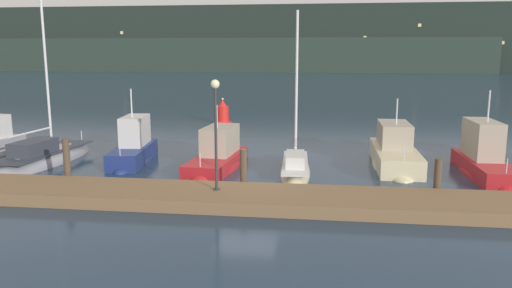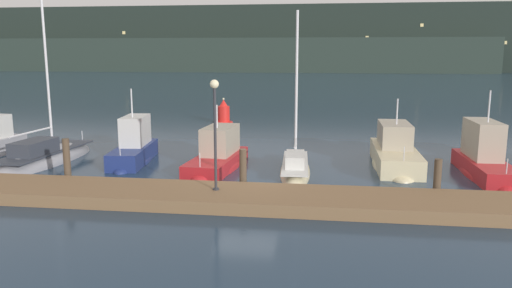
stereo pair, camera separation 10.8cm
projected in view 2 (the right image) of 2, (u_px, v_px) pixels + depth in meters
The scene contains 14 objects.
ground_plane at pixel (246, 187), 20.33m from camera, with size 400.00×400.00×0.00m, color #1E3347.
dock at pixel (236, 198), 18.02m from camera, with size 36.87×2.80×0.45m, color brown.
mooring_pile_1 at pixel (67, 162), 20.47m from camera, with size 0.28×0.28×1.93m, color #4C3D2D.
mooring_pile_2 at pixel (243, 170), 19.51m from camera, with size 0.28×0.28×1.69m, color #4C3D2D.
mooring_pile_3 at pixel (437, 179), 18.55m from camera, with size 0.28×0.28×1.51m, color #4C3D2D.
sailboat_berth_2 at pixel (46, 160), 24.64m from camera, with size 2.53×7.40×11.24m.
motorboat_berth_3 at pixel (134, 153), 24.81m from camera, with size 2.11×5.28×4.13m.
motorboat_berth_4 at pixel (218, 161), 23.57m from camera, with size 2.41×5.81×3.61m.
sailboat_berth_5 at pixel (295, 170), 22.60m from camera, with size 1.62×5.98×7.77m.
motorboat_berth_6 at pixel (395, 158), 23.93m from camera, with size 2.13×6.45×3.75m.
motorboat_berth_7 at pixel (484, 166), 22.07m from camera, with size 1.73×5.95×4.39m.
channel_buoy at pixel (224, 114), 37.71m from camera, with size 1.36×1.36×1.97m.
dock_lamppost at pixel (215, 117), 17.73m from camera, with size 0.32×0.32×4.01m.
hillside_backdrop at pixel (299, 41), 137.08m from camera, with size 240.00×23.00×17.48m.
Camera 2 is at (3.07, -19.43, 5.44)m, focal length 35.00 mm.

